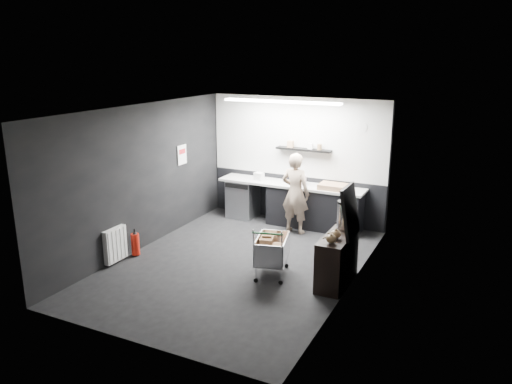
% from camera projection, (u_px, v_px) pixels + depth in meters
% --- Properties ---
extents(floor, '(5.50, 5.50, 0.00)m').
position_uv_depth(floor, '(238.00, 264.00, 8.76)').
color(floor, black).
rests_on(floor, ground).
extents(ceiling, '(5.50, 5.50, 0.00)m').
position_uv_depth(ceiling, '(236.00, 109.00, 8.04)').
color(ceiling, white).
rests_on(ceiling, wall_back).
extents(wall_back, '(5.50, 0.00, 5.50)m').
position_uv_depth(wall_back, '(297.00, 160.00, 10.78)').
color(wall_back, black).
rests_on(wall_back, floor).
extents(wall_front, '(5.50, 0.00, 5.50)m').
position_uv_depth(wall_front, '(129.00, 244.00, 6.02)').
color(wall_front, black).
rests_on(wall_front, floor).
extents(wall_left, '(0.00, 5.50, 5.50)m').
position_uv_depth(wall_left, '(142.00, 178.00, 9.24)').
color(wall_left, black).
rests_on(wall_left, floor).
extents(wall_right, '(0.00, 5.50, 5.50)m').
position_uv_depth(wall_right, '(353.00, 205.00, 7.55)').
color(wall_right, black).
rests_on(wall_right, floor).
extents(kitchen_wall_panel, '(3.95, 0.02, 1.70)m').
position_uv_depth(kitchen_wall_panel, '(297.00, 137.00, 10.63)').
color(kitchen_wall_panel, silver).
rests_on(kitchen_wall_panel, wall_back).
extents(dado_panel, '(3.95, 0.02, 1.00)m').
position_uv_depth(dado_panel, '(296.00, 198.00, 10.99)').
color(dado_panel, black).
rests_on(dado_panel, wall_back).
extents(floating_shelf, '(1.20, 0.22, 0.04)m').
position_uv_depth(floating_shelf, '(304.00, 149.00, 10.51)').
color(floating_shelf, black).
rests_on(floating_shelf, wall_back).
extents(wall_clock, '(0.20, 0.03, 0.20)m').
position_uv_depth(wall_clock, '(362.00, 127.00, 9.95)').
color(wall_clock, silver).
rests_on(wall_clock, wall_back).
extents(poster, '(0.02, 0.30, 0.40)m').
position_uv_depth(poster, '(182.00, 155.00, 10.31)').
color(poster, white).
rests_on(poster, wall_left).
extents(poster_red_band, '(0.02, 0.22, 0.10)m').
position_uv_depth(poster_red_band, '(182.00, 151.00, 10.29)').
color(poster_red_band, red).
rests_on(poster_red_band, poster).
extents(radiator, '(0.10, 0.50, 0.60)m').
position_uv_depth(radiator, '(115.00, 245.00, 8.71)').
color(radiator, silver).
rests_on(radiator, wall_left).
extents(ceiling_strip, '(2.40, 0.20, 0.04)m').
position_uv_depth(ceiling_strip, '(281.00, 102.00, 9.65)').
color(ceiling_strip, white).
rests_on(ceiling_strip, ceiling).
extents(prep_counter, '(3.20, 0.61, 0.90)m').
position_uv_depth(prep_counter, '(296.00, 204.00, 10.67)').
color(prep_counter, black).
rests_on(prep_counter, floor).
extents(person, '(0.65, 0.46, 1.67)m').
position_uv_depth(person, '(295.00, 193.00, 10.12)').
color(person, beige).
rests_on(person, floor).
extents(shopping_cart, '(0.67, 0.94, 0.90)m').
position_uv_depth(shopping_cart, '(272.00, 251.00, 8.23)').
color(shopping_cart, silver).
rests_on(shopping_cart, floor).
extents(sideboard, '(0.46, 1.08, 1.62)m').
position_uv_depth(sideboard, '(338.00, 252.00, 7.92)').
color(sideboard, black).
rests_on(sideboard, floor).
extents(fire_extinguisher, '(0.15, 0.15, 0.49)m').
position_uv_depth(fire_extinguisher, '(135.00, 243.00, 9.06)').
color(fire_extinguisher, red).
rests_on(fire_extinguisher, floor).
extents(cardboard_box, '(0.55, 0.42, 0.11)m').
position_uv_depth(cardboard_box, '(333.00, 187.00, 10.16)').
color(cardboard_box, '#A87E59').
rests_on(cardboard_box, prep_counter).
extents(pink_tub, '(0.21, 0.21, 0.21)m').
position_uv_depth(pink_tub, '(302.00, 180.00, 10.48)').
color(pink_tub, beige).
rests_on(pink_tub, prep_counter).
extents(white_container, '(0.21, 0.18, 0.17)m').
position_uv_depth(white_container, '(259.00, 177.00, 10.85)').
color(white_container, silver).
rests_on(white_container, prep_counter).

